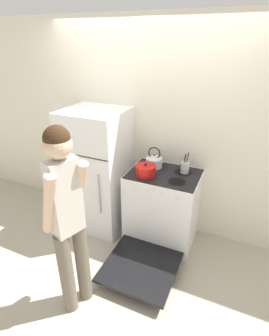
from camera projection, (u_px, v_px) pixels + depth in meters
ground_plane at (148, 217)px, 3.74m from camera, size 14.00×14.00×0.00m
wall_back at (151, 131)px, 3.20m from camera, size 10.00×0.06×2.55m
refrigerator at (98, 171)px, 3.32m from camera, size 0.72×0.70×1.57m
stove_range at (161, 209)px, 3.15m from camera, size 0.81×1.34×0.91m
dutch_oven_pot at (145, 170)px, 2.92m from camera, size 0.27×0.22×0.15m
tea_kettle at (154, 161)px, 3.10m from camera, size 0.24×0.20×0.25m
utensil_jar at (185, 167)px, 2.97m from camera, size 0.10×0.10×0.28m
person at (68, 217)px, 2.10m from camera, size 0.36×0.42×1.77m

